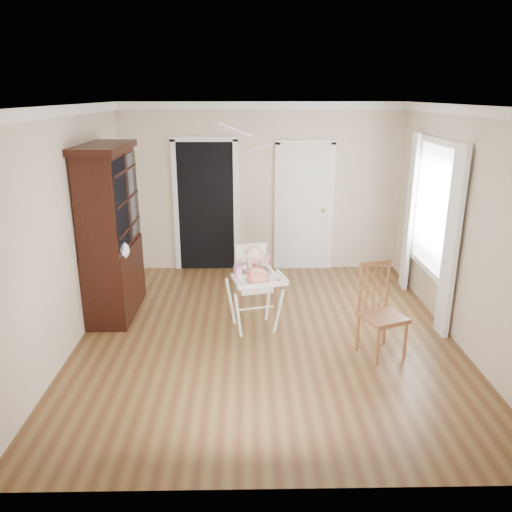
{
  "coord_description": "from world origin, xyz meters",
  "views": [
    {
      "loc": [
        -0.23,
        -5.5,
        2.82
      ],
      "look_at": [
        -0.13,
        0.1,
        0.99
      ],
      "focal_mm": 35.0,
      "sensor_mm": 36.0,
      "label": 1
    }
  ],
  "objects_px": {
    "high_chair": "(254,279)",
    "china_cabinet": "(111,232)",
    "cake": "(258,276)",
    "dining_chair": "(381,313)",
    "sippy_cup": "(238,271)"
  },
  "relations": [
    {
      "from": "cake",
      "to": "dining_chair",
      "type": "height_order",
      "value": "dining_chair"
    },
    {
      "from": "sippy_cup",
      "to": "dining_chair",
      "type": "distance_m",
      "value": 1.69
    },
    {
      "from": "high_chair",
      "to": "sippy_cup",
      "type": "relative_size",
      "value": 5.35
    },
    {
      "from": "sippy_cup",
      "to": "china_cabinet",
      "type": "distance_m",
      "value": 1.82
    },
    {
      "from": "high_chair",
      "to": "dining_chair",
      "type": "bearing_deg",
      "value": -38.79
    },
    {
      "from": "high_chair",
      "to": "china_cabinet",
      "type": "bearing_deg",
      "value": 150.6
    },
    {
      "from": "china_cabinet",
      "to": "cake",
      "type": "bearing_deg",
      "value": -23.68
    },
    {
      "from": "sippy_cup",
      "to": "china_cabinet",
      "type": "height_order",
      "value": "china_cabinet"
    },
    {
      "from": "high_chair",
      "to": "china_cabinet",
      "type": "relative_size",
      "value": 0.48
    },
    {
      "from": "high_chair",
      "to": "china_cabinet",
      "type": "distance_m",
      "value": 1.96
    },
    {
      "from": "cake",
      "to": "dining_chair",
      "type": "distance_m",
      "value": 1.45
    },
    {
      "from": "cake",
      "to": "dining_chair",
      "type": "xyz_separation_m",
      "value": [
        1.36,
        -0.38,
        -0.32
      ]
    },
    {
      "from": "high_chair",
      "to": "cake",
      "type": "bearing_deg",
      "value": -95.45
    },
    {
      "from": "sippy_cup",
      "to": "dining_chair",
      "type": "height_order",
      "value": "dining_chair"
    },
    {
      "from": "china_cabinet",
      "to": "sippy_cup",
      "type": "bearing_deg",
      "value": -23.28
    }
  ]
}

